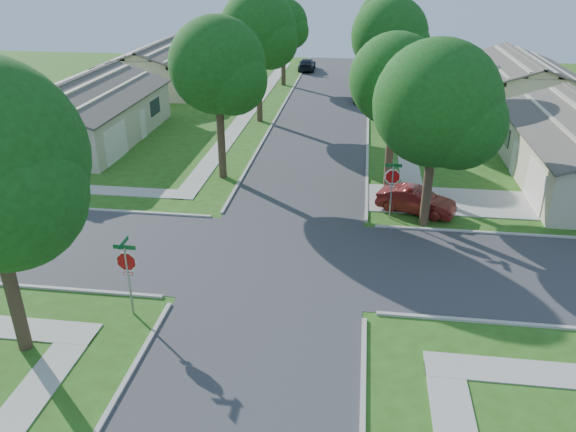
{
  "coord_description": "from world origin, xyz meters",
  "views": [
    {
      "loc": [
        3.07,
        -20.63,
        11.84
      ],
      "look_at": [
        0.19,
        0.86,
        1.6
      ],
      "focal_mm": 35.0,
      "sensor_mm": 36.0,
      "label": 1
    }
  ],
  "objects_px": {
    "tree_w_near": "(219,70)",
    "tree_ne_corner": "(438,109)",
    "tree_w_mid": "(259,33)",
    "tree_e_near": "(396,84)",
    "house_nw_near": "(83,117)",
    "stop_sign_sw": "(127,265)",
    "car_driveway": "(416,201)",
    "house_nw_far": "(164,70)",
    "house_ne_far": "(517,87)",
    "car_curb_east": "(364,92)",
    "tree_w_far": "(284,26)",
    "tree_e_far": "(385,22)",
    "car_curb_west": "(307,64)",
    "stop_sign_ne": "(392,179)",
    "tree_e_mid": "(390,39)"
  },
  "relations": [
    {
      "from": "stop_sign_sw",
      "to": "tree_w_far",
      "type": "height_order",
      "value": "tree_w_far"
    },
    {
      "from": "house_ne_far",
      "to": "car_driveway",
      "type": "height_order",
      "value": "house_ne_far"
    },
    {
      "from": "tree_e_far",
      "to": "car_curb_east",
      "type": "xyz_separation_m",
      "value": [
        -1.55,
        -5.31,
        -5.21
      ]
    },
    {
      "from": "stop_sign_ne",
      "to": "tree_e_far",
      "type": "xyz_separation_m",
      "value": [
        0.05,
        29.31,
        3.95
      ]
    },
    {
      "from": "tree_w_far",
      "to": "house_ne_far",
      "type": "height_order",
      "value": "tree_w_far"
    },
    {
      "from": "tree_w_far",
      "to": "tree_e_far",
      "type": "bearing_deg",
      "value": 0.0
    },
    {
      "from": "house_ne_far",
      "to": "tree_w_near",
      "type": "bearing_deg",
      "value": -135.91
    },
    {
      "from": "car_curb_west",
      "to": "stop_sign_ne",
      "type": "bearing_deg",
      "value": 100.42
    },
    {
      "from": "tree_w_near",
      "to": "tree_w_mid",
      "type": "height_order",
      "value": "tree_w_mid"
    },
    {
      "from": "house_nw_near",
      "to": "tree_e_far",
      "type": "bearing_deg",
      "value": 42.5
    },
    {
      "from": "car_driveway",
      "to": "tree_e_far",
      "type": "bearing_deg",
      "value": 23.1
    },
    {
      "from": "house_nw_far",
      "to": "car_curb_east",
      "type": "xyz_separation_m",
      "value": [
        19.19,
        -3.3,
        -0.75
      ]
    },
    {
      "from": "stop_sign_ne",
      "to": "house_nw_near",
      "type": "distance_m",
      "value": 23.12
    },
    {
      "from": "tree_e_mid",
      "to": "house_nw_near",
      "type": "xyz_separation_m",
      "value": [
        -20.75,
        -6.01,
        -4.74
      ]
    },
    {
      "from": "tree_e_far",
      "to": "car_curb_west",
      "type": "bearing_deg",
      "value": 135.66
    },
    {
      "from": "tree_e_far",
      "to": "house_nw_far",
      "type": "relative_size",
      "value": 0.64
    },
    {
      "from": "tree_e_near",
      "to": "house_nw_near",
      "type": "distance_m",
      "value": 21.98
    },
    {
      "from": "tree_e_mid",
      "to": "tree_w_far",
      "type": "relative_size",
      "value": 1.15
    },
    {
      "from": "tree_ne_corner",
      "to": "house_nw_far",
      "type": "xyz_separation_m",
      "value": [
        -22.35,
        27.79,
        -4.08
      ]
    },
    {
      "from": "tree_w_mid",
      "to": "house_ne_far",
      "type": "relative_size",
      "value": 0.7
    },
    {
      "from": "tree_w_mid",
      "to": "tree_e_near",
      "type": "bearing_deg",
      "value": -51.95
    },
    {
      "from": "tree_e_far",
      "to": "house_nw_far",
      "type": "distance_m",
      "value": 21.31
    },
    {
      "from": "tree_ne_corner",
      "to": "car_curb_east",
      "type": "bearing_deg",
      "value": 97.35
    },
    {
      "from": "tree_e_near",
      "to": "house_nw_near",
      "type": "relative_size",
      "value": 0.61
    },
    {
      "from": "tree_w_near",
      "to": "tree_ne_corner",
      "type": "relative_size",
      "value": 1.04
    },
    {
      "from": "tree_e_mid",
      "to": "tree_w_mid",
      "type": "bearing_deg",
      "value": 180.0
    },
    {
      "from": "stop_sign_ne",
      "to": "tree_w_near",
      "type": "height_order",
      "value": "tree_w_near"
    },
    {
      "from": "house_nw_far",
      "to": "house_ne_far",
      "type": "bearing_deg",
      "value": -5.36
    },
    {
      "from": "tree_w_mid",
      "to": "car_curb_west",
      "type": "height_order",
      "value": "tree_w_mid"
    },
    {
      "from": "stop_sign_sw",
      "to": "tree_w_mid",
      "type": "bearing_deg",
      "value": 89.87
    },
    {
      "from": "tree_e_far",
      "to": "house_ne_far",
      "type": "relative_size",
      "value": 0.64
    },
    {
      "from": "tree_w_near",
      "to": "car_curb_east",
      "type": "height_order",
      "value": "tree_w_near"
    },
    {
      "from": "house_nw_near",
      "to": "car_driveway",
      "type": "xyz_separation_m",
      "value": [
        21.99,
        -9.5,
        -0.88
      ]
    },
    {
      "from": "stop_sign_sw",
      "to": "tree_e_mid",
      "type": "relative_size",
      "value": 0.32
    },
    {
      "from": "tree_w_mid",
      "to": "car_curb_east",
      "type": "bearing_deg",
      "value": 44.44
    },
    {
      "from": "tree_e_far",
      "to": "car_curb_east",
      "type": "bearing_deg",
      "value": -106.31
    },
    {
      "from": "tree_e_mid",
      "to": "house_ne_far",
      "type": "distance_m",
      "value": 14.58
    },
    {
      "from": "tree_w_mid",
      "to": "house_nw_far",
      "type": "xyz_separation_m",
      "value": [
        -11.35,
        10.99,
        -4.97
      ]
    },
    {
      "from": "tree_w_near",
      "to": "tree_w_far",
      "type": "height_order",
      "value": "tree_w_near"
    },
    {
      "from": "stop_sign_sw",
      "to": "car_curb_west",
      "type": "xyz_separation_m",
      "value": [
        1.5,
        46.48,
        -1.4
      ]
    },
    {
      "from": "stop_sign_sw",
      "to": "tree_e_near",
      "type": "distance_m",
      "value": 17.04
    },
    {
      "from": "tree_ne_corner",
      "to": "house_nw_near",
      "type": "height_order",
      "value": "tree_ne_corner"
    },
    {
      "from": "tree_e_far",
      "to": "car_driveway",
      "type": "bearing_deg",
      "value": -87.5
    },
    {
      "from": "tree_e_near",
      "to": "tree_e_mid",
      "type": "bearing_deg",
      "value": 89.97
    },
    {
      "from": "tree_w_mid",
      "to": "tree_e_far",
      "type": "bearing_deg",
      "value": 54.15
    },
    {
      "from": "tree_e_mid",
      "to": "car_driveway",
      "type": "relative_size",
      "value": 2.4
    },
    {
      "from": "tree_w_far",
      "to": "car_curb_east",
      "type": "distance_m",
      "value": 10.6
    },
    {
      "from": "tree_w_mid",
      "to": "house_nw_near",
      "type": "distance_m",
      "value": 13.77
    },
    {
      "from": "stop_sign_sw",
      "to": "car_curb_east",
      "type": "distance_m",
      "value": 34.34
    },
    {
      "from": "stop_sign_sw",
      "to": "tree_e_far",
      "type": "relative_size",
      "value": 0.34
    }
  ]
}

